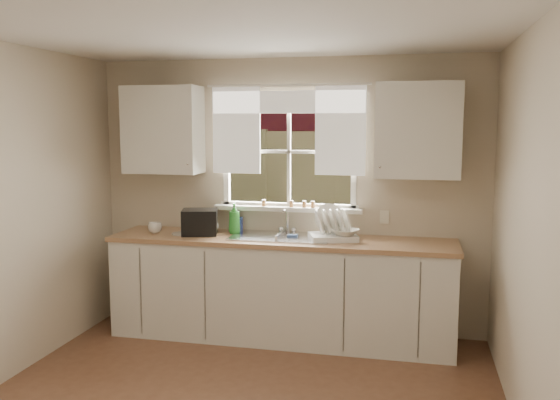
% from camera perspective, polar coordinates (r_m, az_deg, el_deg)
% --- Properties ---
extents(room_walls, '(3.62, 4.02, 2.50)m').
position_cam_1_polar(room_walls, '(3.50, -6.27, -3.71)').
color(room_walls, beige).
rests_on(room_walls, ground).
extents(ceiling, '(3.60, 4.00, 0.02)m').
position_cam_1_polar(ceiling, '(3.55, -6.21, 16.95)').
color(ceiling, silver).
rests_on(ceiling, room_walls).
extents(window, '(1.38, 0.16, 1.06)m').
position_cam_1_polar(window, '(5.45, 0.82, 2.92)').
color(window, white).
rests_on(window, room_walls).
extents(curtains, '(1.50, 0.03, 0.81)m').
position_cam_1_polar(curtains, '(5.38, 0.72, 7.64)').
color(curtains, white).
rests_on(curtains, room_walls).
extents(base_cabinets, '(3.00, 0.62, 0.87)m').
position_cam_1_polar(base_cabinets, '(5.32, 0.07, -8.69)').
color(base_cabinets, silver).
rests_on(base_cabinets, ground).
extents(countertop, '(3.04, 0.65, 0.04)m').
position_cam_1_polar(countertop, '(5.22, 0.07, -3.88)').
color(countertop, '#AA7D55').
rests_on(countertop, base_cabinets).
extents(upper_cabinet_left, '(0.70, 0.33, 0.80)m').
position_cam_1_polar(upper_cabinet_left, '(5.62, -11.18, 6.64)').
color(upper_cabinet_left, silver).
rests_on(upper_cabinet_left, room_walls).
extents(upper_cabinet_right, '(0.70, 0.33, 0.80)m').
position_cam_1_polar(upper_cabinet_right, '(5.14, 13.14, 6.53)').
color(upper_cabinet_right, silver).
rests_on(upper_cabinet_right, room_walls).
extents(wall_outlet, '(0.08, 0.01, 0.12)m').
position_cam_1_polar(wall_outlet, '(5.36, 10.01, -1.62)').
color(wall_outlet, beige).
rests_on(wall_outlet, room_walls).
extents(sill_jars, '(0.50, 0.04, 0.06)m').
position_cam_1_polar(sill_jars, '(5.41, 1.25, -0.37)').
color(sill_jars, brown).
rests_on(sill_jars, window).
extents(backyard, '(20.00, 10.00, 6.13)m').
position_cam_1_polar(backyard, '(11.84, 10.41, 14.77)').
color(backyard, '#335421').
rests_on(backyard, ground).
extents(sink, '(0.88, 0.52, 0.40)m').
position_cam_1_polar(sink, '(5.26, 0.15, -4.37)').
color(sink, '#B7B7BC').
rests_on(sink, countertop).
extents(dish_rack, '(0.47, 0.41, 0.30)m').
position_cam_1_polar(dish_rack, '(5.13, 5.09, -2.91)').
color(dish_rack, white).
rests_on(dish_rack, countertop).
extents(bowl, '(0.29, 0.29, 0.05)m').
position_cam_1_polar(bowl, '(5.07, 6.28, -3.10)').
color(bowl, silver).
rests_on(bowl, dish_rack).
extents(soap_bottle_a, '(0.11, 0.11, 0.28)m').
position_cam_1_polar(soap_bottle_a, '(5.41, -4.41, -1.77)').
color(soap_bottle_a, green).
rests_on(soap_bottle_a, countertop).
extents(soap_bottle_b, '(0.10, 0.10, 0.20)m').
position_cam_1_polar(soap_bottle_b, '(5.51, -4.13, -2.05)').
color(soap_bottle_b, '#2F42B2').
rests_on(soap_bottle_b, countertop).
extents(soap_bottle_c, '(0.16, 0.16, 0.19)m').
position_cam_1_polar(soap_bottle_c, '(5.47, -6.72, -2.19)').
color(soap_bottle_c, beige).
rests_on(soap_bottle_c, countertop).
extents(saucer, '(0.19, 0.19, 0.01)m').
position_cam_1_polar(saucer, '(5.45, -9.39, -3.22)').
color(saucer, silver).
rests_on(saucer, countertop).
extents(cup, '(0.16, 0.16, 0.10)m').
position_cam_1_polar(cup, '(5.55, -11.95, -2.63)').
color(cup, white).
rests_on(cup, countertop).
extents(black_appliance, '(0.37, 0.34, 0.23)m').
position_cam_1_polar(black_appliance, '(5.41, -7.73, -2.11)').
color(black_appliance, black).
rests_on(black_appliance, countertop).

